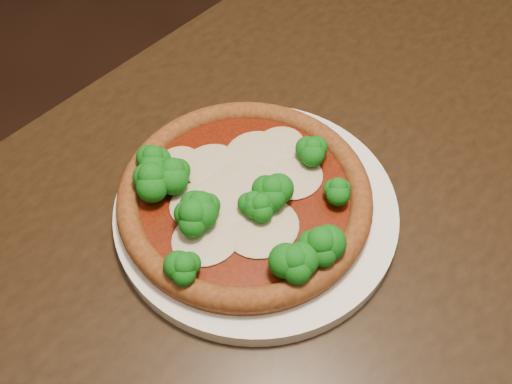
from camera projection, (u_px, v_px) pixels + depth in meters
dining_table at (306, 271)px, 0.71m from camera, size 1.28×0.92×0.75m
plate at (256, 209)px, 0.62m from camera, size 0.31×0.31×0.02m
pizza at (242, 197)px, 0.60m from camera, size 0.27×0.27×0.06m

